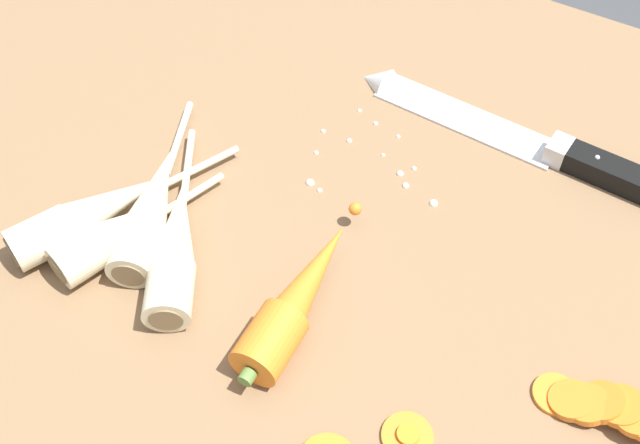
{
  "coord_description": "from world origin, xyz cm",
  "views": [
    {
      "loc": [
        22.37,
        -37.28,
        51.43
      ],
      "look_at": [
        0.0,
        -2.0,
        1.5
      ],
      "focal_mm": 40.6,
      "sensor_mm": 36.0,
      "label": 1
    }
  ],
  "objects_px": {
    "chefs_knife": "(503,131)",
    "carrot_slice_stray_mid": "(408,435)",
    "parsnip_back": "(115,235)",
    "whole_carrot": "(297,299)",
    "parsnip_mid_left": "(151,209)",
    "parsnip_mid_right": "(175,247)",
    "carrot_slice_stack": "(630,412)",
    "parsnip_front": "(92,214)"
  },
  "relations": [
    {
      "from": "chefs_knife",
      "to": "carrot_slice_stray_mid",
      "type": "xyz_separation_m",
      "value": [
        0.07,
        -0.34,
        -0.0
      ]
    },
    {
      "from": "chefs_knife",
      "to": "parsnip_back",
      "type": "bearing_deg",
      "value": -125.85
    },
    {
      "from": "whole_carrot",
      "to": "parsnip_mid_left",
      "type": "relative_size",
      "value": 0.93
    },
    {
      "from": "parsnip_mid_left",
      "to": "carrot_slice_stray_mid",
      "type": "distance_m",
      "value": 0.3
    },
    {
      "from": "parsnip_mid_right",
      "to": "carrot_slice_stack",
      "type": "xyz_separation_m",
      "value": [
        0.38,
        0.06,
        -0.0
      ]
    },
    {
      "from": "parsnip_mid_right",
      "to": "carrot_slice_stray_mid",
      "type": "distance_m",
      "value": 0.25
    },
    {
      "from": "parsnip_front",
      "to": "parsnip_mid_right",
      "type": "height_order",
      "value": "same"
    },
    {
      "from": "parsnip_front",
      "to": "carrot_slice_stray_mid",
      "type": "bearing_deg",
      "value": -4.37
    },
    {
      "from": "chefs_knife",
      "to": "parsnip_mid_left",
      "type": "height_order",
      "value": "parsnip_mid_left"
    },
    {
      "from": "parsnip_mid_right",
      "to": "carrot_slice_stray_mid",
      "type": "height_order",
      "value": "parsnip_mid_right"
    },
    {
      "from": "chefs_knife",
      "to": "whole_carrot",
      "type": "distance_m",
      "value": 0.3
    },
    {
      "from": "whole_carrot",
      "to": "carrot_slice_stray_mid",
      "type": "bearing_deg",
      "value": -20.1
    },
    {
      "from": "parsnip_mid_left",
      "to": "parsnip_front",
      "type": "bearing_deg",
      "value": -141.91
    },
    {
      "from": "parsnip_back",
      "to": "carrot_slice_stray_mid",
      "type": "xyz_separation_m",
      "value": [
        0.3,
        -0.02,
        -0.02
      ]
    },
    {
      "from": "parsnip_front",
      "to": "carrot_slice_stray_mid",
      "type": "xyz_separation_m",
      "value": [
        0.34,
        -0.03,
        -0.02
      ]
    },
    {
      "from": "chefs_knife",
      "to": "carrot_slice_stack",
      "type": "xyz_separation_m",
      "value": [
        0.2,
        -0.24,
        0.01
      ]
    },
    {
      "from": "whole_carrot",
      "to": "parsnip_mid_left",
      "type": "distance_m",
      "value": 0.17
    },
    {
      "from": "whole_carrot",
      "to": "parsnip_front",
      "type": "xyz_separation_m",
      "value": [
        -0.21,
        -0.02,
        -0.0
      ]
    },
    {
      "from": "chefs_knife",
      "to": "carrot_slice_stray_mid",
      "type": "relative_size",
      "value": 8.94
    },
    {
      "from": "parsnip_front",
      "to": "parsnip_mid_right",
      "type": "bearing_deg",
      "value": 7.0
    },
    {
      "from": "parsnip_front",
      "to": "chefs_knife",
      "type": "bearing_deg",
      "value": 49.64
    },
    {
      "from": "chefs_knife",
      "to": "parsnip_front",
      "type": "height_order",
      "value": "parsnip_front"
    },
    {
      "from": "parsnip_mid_left",
      "to": "carrot_slice_stack",
      "type": "bearing_deg",
      "value": 5.47
    },
    {
      "from": "whole_carrot",
      "to": "parsnip_front",
      "type": "relative_size",
      "value": 0.9
    },
    {
      "from": "parsnip_back",
      "to": "carrot_slice_stray_mid",
      "type": "height_order",
      "value": "parsnip_back"
    },
    {
      "from": "whole_carrot",
      "to": "parsnip_mid_right",
      "type": "distance_m",
      "value": 0.12
    },
    {
      "from": "parsnip_back",
      "to": "carrot_slice_stack",
      "type": "relative_size",
      "value": 1.3
    },
    {
      "from": "parsnip_mid_right",
      "to": "parsnip_back",
      "type": "relative_size",
      "value": 1.16
    },
    {
      "from": "chefs_knife",
      "to": "carrot_slice_stray_mid",
      "type": "height_order",
      "value": "chefs_knife"
    },
    {
      "from": "parsnip_front",
      "to": "parsnip_mid_left",
      "type": "bearing_deg",
      "value": 38.09
    },
    {
      "from": "whole_carrot",
      "to": "carrot_slice_stray_mid",
      "type": "distance_m",
      "value": 0.14
    },
    {
      "from": "parsnip_front",
      "to": "parsnip_mid_right",
      "type": "relative_size",
      "value": 1.09
    },
    {
      "from": "chefs_knife",
      "to": "whole_carrot",
      "type": "height_order",
      "value": "whole_carrot"
    },
    {
      "from": "carrot_slice_stray_mid",
      "to": "parsnip_back",
      "type": "bearing_deg",
      "value": 176.52
    },
    {
      "from": "parsnip_mid_left",
      "to": "parsnip_mid_right",
      "type": "xyz_separation_m",
      "value": [
        0.05,
        -0.02,
        -0.0
      ]
    },
    {
      "from": "chefs_knife",
      "to": "parsnip_mid_right",
      "type": "xyz_separation_m",
      "value": [
        -0.18,
        -0.3,
        0.01
      ]
    },
    {
      "from": "whole_carrot",
      "to": "parsnip_mid_left",
      "type": "bearing_deg",
      "value": 176.12
    },
    {
      "from": "parsnip_mid_right",
      "to": "parsnip_mid_left",
      "type": "bearing_deg",
      "value": 154.98
    },
    {
      "from": "carrot_slice_stack",
      "to": "carrot_slice_stray_mid",
      "type": "relative_size",
      "value": 3.45
    },
    {
      "from": "parsnip_back",
      "to": "carrot_slice_stack",
      "type": "height_order",
      "value": "parsnip_back"
    },
    {
      "from": "parsnip_mid_left",
      "to": "carrot_slice_stray_mid",
      "type": "bearing_deg",
      "value": -11.19
    },
    {
      "from": "whole_carrot",
      "to": "parsnip_back",
      "type": "relative_size",
      "value": 1.15
    }
  ]
}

